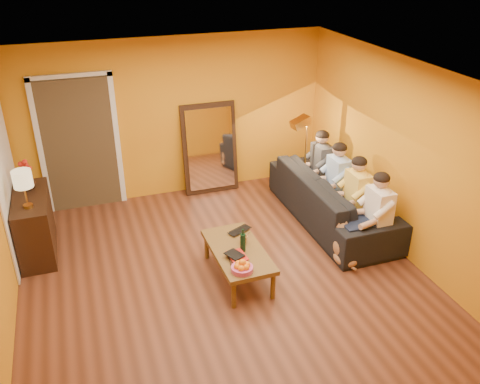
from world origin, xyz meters
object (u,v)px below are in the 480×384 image
object	(u,v)px
person_far_left	(378,214)
person_far_right	(321,167)
person_mid_left	(357,196)
tumbler	(244,239)
person_mid_right	(338,181)
floor_lamp	(305,161)
mirror_frame	(210,148)
dog	(346,243)
sideboard	(35,225)
wine_bottle	(243,240)
table_lamp	(25,189)
vase	(28,182)
coffee_table	(238,263)
laptop	(242,232)
sofa	(332,198)

from	to	relation	value
person_far_left	person_far_right	xyz separation A→B (m)	(0.00, 1.65, 0.00)
person_mid_left	tumbler	world-z (taller)	person_mid_left
person_mid_right	floor_lamp	bearing A→B (deg)	112.98
mirror_frame	dog	bearing A→B (deg)	-68.12
mirror_frame	person_mid_left	world-z (taller)	mirror_frame
sideboard	wine_bottle	bearing A→B (deg)	-31.52
person_far_right	tumbler	size ratio (longest dim) A/B	11.45
person_mid_left	dog	bearing A→B (deg)	-128.48
dog	person_mid_left	bearing A→B (deg)	53.11
table_lamp	vase	xyz separation A→B (m)	(0.00, 0.55, -0.15)
floor_lamp	person_far_right	world-z (taller)	floor_lamp
mirror_frame	sideboard	size ratio (longest dim) A/B	1.29
coffee_table	wine_bottle	world-z (taller)	wine_bottle
person_mid_right	wine_bottle	size ratio (longest dim) A/B	3.94
sideboard	wine_bottle	size ratio (longest dim) A/B	3.81
coffee_table	laptop	size ratio (longest dim) A/B	3.63
tumbler	person_mid_right	bearing A→B (deg)	26.08
mirror_frame	coffee_table	world-z (taller)	mirror_frame
coffee_table	person_far_right	distance (m)	2.53
dog	person_mid_right	distance (m)	1.31
vase	tumbler	bearing A→B (deg)	-32.13
laptop	floor_lamp	bearing A→B (deg)	14.86
coffee_table	person_far_left	xyz separation A→B (m)	(1.95, -0.08, 0.40)
person_far_left	tumbler	xyz separation A→B (m)	(-1.83, 0.20, -0.14)
mirror_frame	vase	xyz separation A→B (m)	(-2.79, -0.83, 0.19)
sideboard	wine_bottle	world-z (taller)	sideboard
sideboard	coffee_table	bearing A→B (deg)	-31.19
floor_lamp	person_far_right	xyz separation A→B (m)	(0.26, -0.07, -0.11)
coffee_table	dog	distance (m)	1.47
person_far_left	laptop	world-z (taller)	person_far_left
sideboard	person_mid_left	distance (m)	4.49
person_mid_right	person_far_right	size ratio (longest dim) A/B	1.00
person_far_right	wine_bottle	world-z (taller)	person_far_right
tumbler	vase	size ratio (longest dim) A/B	0.52
coffee_table	floor_lamp	xyz separation A→B (m)	(1.69, 1.63, 0.51)
sofa	wine_bottle	world-z (taller)	sofa
dog	person_far_right	distance (m)	1.82
floor_lamp	tumbler	distance (m)	2.19
coffee_table	person_far_left	world-z (taller)	person_far_left
person_far_left	laptop	size ratio (longest dim) A/B	3.63
person_mid_right	tumbler	distance (m)	2.04
table_lamp	person_mid_right	bearing A→B (deg)	-1.93
mirror_frame	person_far_right	world-z (taller)	mirror_frame
mirror_frame	wine_bottle	bearing A→B (deg)	-97.07
sideboard	laptop	world-z (taller)	sideboard
person_mid_left	tumbler	bearing A→B (deg)	-169.29
floor_lamp	person_mid_right	xyz separation A→B (m)	(0.26, -0.62, -0.11)
person_far_right	laptop	xyz separation A→B (m)	(-1.77, -1.22, -0.18)
dog	laptop	size ratio (longest dim) A/B	1.78
sofa	person_far_right	bearing A→B (deg)	-11.31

